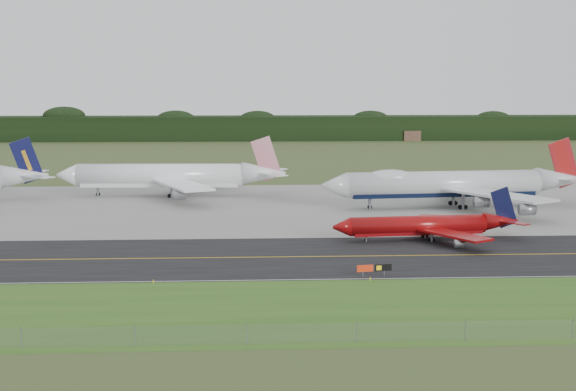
% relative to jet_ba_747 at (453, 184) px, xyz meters
% --- Properties ---
extents(ground, '(600.00, 600.00, 0.00)m').
position_rel_jet_ba_747_xyz_m(ground, '(-29.02, -47.04, -5.37)').
color(ground, '#3E4C23').
rests_on(ground, ground).
extents(grass_verge, '(400.00, 30.00, 0.01)m').
position_rel_jet_ba_747_xyz_m(grass_verge, '(-29.02, -82.04, -5.36)').
color(grass_verge, '#2E5E1B').
rests_on(grass_verge, ground).
extents(taxiway, '(400.00, 32.00, 0.02)m').
position_rel_jet_ba_747_xyz_m(taxiway, '(-29.02, -51.04, -5.36)').
color(taxiway, black).
rests_on(taxiway, ground).
extents(apron, '(400.00, 78.00, 0.01)m').
position_rel_jet_ba_747_xyz_m(apron, '(-29.02, 3.96, -5.36)').
color(apron, gray).
rests_on(apron, ground).
extents(taxiway_centreline, '(400.00, 0.40, 0.00)m').
position_rel_jet_ba_747_xyz_m(taxiway_centreline, '(-29.02, -51.04, -5.34)').
color(taxiway_centreline, gold).
rests_on(taxiway_centreline, taxiway).
extents(taxiway_edge_line, '(400.00, 0.25, 0.00)m').
position_rel_jet_ba_747_xyz_m(taxiway_edge_line, '(-29.02, -66.54, -5.34)').
color(taxiway_edge_line, silver).
rests_on(taxiway_edge_line, taxiway).
extents(perimeter_fence, '(320.00, 0.10, 320.00)m').
position_rel_jet_ba_747_xyz_m(perimeter_fence, '(-29.02, -95.04, -4.27)').
color(perimeter_fence, slate).
rests_on(perimeter_fence, ground).
extents(horizon_treeline, '(700.00, 25.00, 12.00)m').
position_rel_jet_ba_747_xyz_m(horizon_treeline, '(-29.02, 226.73, 0.10)').
color(horizon_treeline, black).
rests_on(horizon_treeline, ground).
extents(jet_ba_747, '(62.79, 51.76, 15.78)m').
position_rel_jet_ba_747_xyz_m(jet_ba_747, '(0.00, 0.00, 0.00)').
color(jet_ba_747, silver).
rests_on(jet_ba_747, ground).
extents(jet_red_737, '(34.97, 28.36, 9.44)m').
position_rel_jet_ba_747_xyz_m(jet_red_737, '(-14.18, -37.72, -2.76)').
color(jet_red_737, maroon).
rests_on(jet_red_737, ground).
extents(jet_star_tail, '(57.48, 48.15, 15.18)m').
position_rel_jet_ba_747_xyz_m(jet_star_tail, '(-65.59, 22.08, -0.31)').
color(jet_star_tail, white).
rests_on(jet_star_tail, ground).
extents(taxiway_sign, '(5.23, 1.05, 1.76)m').
position_rel_jet_ba_747_xyz_m(taxiway_sign, '(-28.32, -65.02, -4.13)').
color(taxiway_sign, slate).
rests_on(taxiway_sign, ground).
extents(edge_marker_left, '(0.16, 0.16, 0.50)m').
position_rel_jet_ba_747_xyz_m(edge_marker_left, '(-60.20, -67.54, -5.12)').
color(edge_marker_left, yellow).
rests_on(edge_marker_left, ground).
extents(edge_marker_center, '(0.16, 0.16, 0.50)m').
position_rel_jet_ba_747_xyz_m(edge_marker_center, '(-29.30, -67.54, -5.12)').
color(edge_marker_center, yellow).
rests_on(edge_marker_center, ground).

